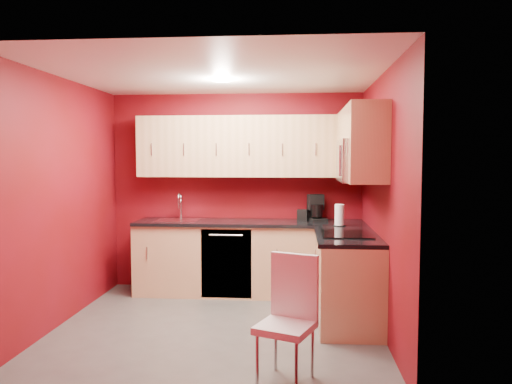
# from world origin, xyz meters

# --- Properties ---
(floor) EXTENTS (3.20, 3.20, 0.00)m
(floor) POSITION_xyz_m (0.00, 0.00, 0.00)
(floor) COLOR #4C4947
(floor) RESTS_ON ground
(ceiling) EXTENTS (3.20, 3.20, 0.00)m
(ceiling) POSITION_xyz_m (0.00, 0.00, 2.50)
(ceiling) COLOR white
(ceiling) RESTS_ON wall_back
(wall_back) EXTENTS (3.20, 0.00, 3.20)m
(wall_back) POSITION_xyz_m (0.00, 1.50, 1.25)
(wall_back) COLOR maroon
(wall_back) RESTS_ON floor
(wall_front) EXTENTS (3.20, 0.00, 3.20)m
(wall_front) POSITION_xyz_m (0.00, -1.50, 1.25)
(wall_front) COLOR maroon
(wall_front) RESTS_ON floor
(wall_left) EXTENTS (0.00, 3.00, 3.00)m
(wall_left) POSITION_xyz_m (-1.60, 0.00, 1.25)
(wall_left) COLOR maroon
(wall_left) RESTS_ON floor
(wall_right) EXTENTS (0.00, 3.00, 3.00)m
(wall_right) POSITION_xyz_m (1.60, 0.00, 1.25)
(wall_right) COLOR maroon
(wall_right) RESTS_ON floor
(base_cabinets_back) EXTENTS (2.80, 0.60, 0.87)m
(base_cabinets_back) POSITION_xyz_m (0.20, 1.20, 0.43)
(base_cabinets_back) COLOR tan
(base_cabinets_back) RESTS_ON floor
(base_cabinets_right) EXTENTS (0.60, 1.30, 0.87)m
(base_cabinets_right) POSITION_xyz_m (1.30, 0.25, 0.43)
(base_cabinets_right) COLOR tan
(base_cabinets_right) RESTS_ON floor
(countertop_back) EXTENTS (2.80, 0.63, 0.04)m
(countertop_back) POSITION_xyz_m (0.20, 1.19, 0.89)
(countertop_back) COLOR black
(countertop_back) RESTS_ON base_cabinets_back
(countertop_right) EXTENTS (0.63, 1.27, 0.04)m
(countertop_right) POSITION_xyz_m (1.29, 0.23, 0.89)
(countertop_right) COLOR black
(countertop_right) RESTS_ON base_cabinets_right
(upper_cabinets_back) EXTENTS (2.80, 0.35, 0.75)m
(upper_cabinets_back) POSITION_xyz_m (0.20, 1.32, 1.83)
(upper_cabinets_back) COLOR tan
(upper_cabinets_back) RESTS_ON wall_back
(upper_cabinets_right) EXTENTS (0.35, 1.55, 0.75)m
(upper_cabinets_right) POSITION_xyz_m (1.42, 0.44, 1.89)
(upper_cabinets_right) COLOR tan
(upper_cabinets_right) RESTS_ON wall_right
(microwave) EXTENTS (0.42, 0.76, 0.42)m
(microwave) POSITION_xyz_m (1.39, 0.20, 1.66)
(microwave) COLOR silver
(microwave) RESTS_ON upper_cabinets_right
(cooktop) EXTENTS (0.50, 0.55, 0.01)m
(cooktop) POSITION_xyz_m (1.28, 0.20, 0.92)
(cooktop) COLOR black
(cooktop) RESTS_ON countertop_right
(sink) EXTENTS (0.52, 0.42, 0.35)m
(sink) POSITION_xyz_m (-0.70, 1.20, 0.94)
(sink) COLOR silver
(sink) RESTS_ON countertop_back
(dishwasher_front) EXTENTS (0.60, 0.02, 0.82)m
(dishwasher_front) POSITION_xyz_m (-0.05, 0.91, 0.43)
(dishwasher_front) COLOR black
(dishwasher_front) RESTS_ON base_cabinets_back
(downlight) EXTENTS (0.20, 0.20, 0.01)m
(downlight) POSITION_xyz_m (0.00, 0.30, 2.48)
(downlight) COLOR white
(downlight) RESTS_ON ceiling
(coffee_maker) EXTENTS (0.27, 0.31, 0.32)m
(coffee_maker) POSITION_xyz_m (1.03, 1.29, 1.07)
(coffee_maker) COLOR black
(coffee_maker) RESTS_ON countertop_back
(napkin_holder) EXTENTS (0.13, 0.13, 0.13)m
(napkin_holder) POSITION_xyz_m (0.85, 1.30, 0.98)
(napkin_holder) COLOR black
(napkin_holder) RESTS_ON countertop_back
(paper_towel) EXTENTS (0.17, 0.17, 0.25)m
(paper_towel) POSITION_xyz_m (1.26, 0.85, 1.03)
(paper_towel) COLOR white
(paper_towel) RESTS_ON countertop_right
(dining_chair) EXTENTS (0.51, 0.52, 0.95)m
(dining_chair) POSITION_xyz_m (0.70, -1.20, 0.47)
(dining_chair) COLOR silver
(dining_chair) RESTS_ON floor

